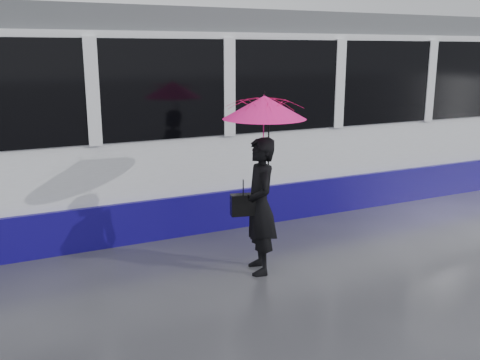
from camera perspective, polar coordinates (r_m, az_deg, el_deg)
ground at (r=7.44m, az=3.21°, el=-7.99°), size 90.00×90.00×0.00m
rails at (r=9.57m, az=-4.06°, el=-2.95°), size 34.00×1.51×0.02m
tram at (r=10.41m, az=8.65°, el=7.42°), size 26.00×2.56×3.35m
woman at (r=6.64m, az=2.12°, el=-2.80°), size 0.55×0.71×1.72m
umbrella at (r=6.45m, az=2.60°, el=6.02°), size 1.22×1.22×1.16m
handbag at (r=6.55m, az=0.34°, el=-2.65°), size 0.33×0.20×0.45m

